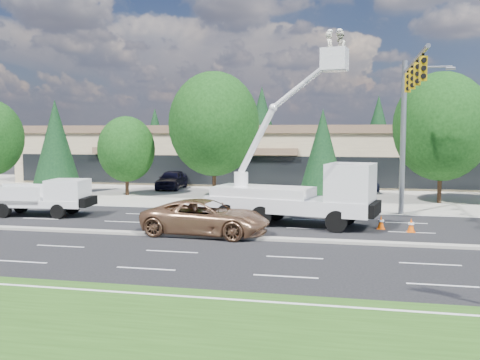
% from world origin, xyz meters
% --- Properties ---
extents(ground, '(140.00, 140.00, 0.00)m').
position_xyz_m(ground, '(0.00, 0.00, 0.00)').
color(ground, black).
rests_on(ground, ground).
extents(concrete_apron, '(140.00, 22.00, 0.01)m').
position_xyz_m(concrete_apron, '(0.00, 20.00, 0.01)').
color(concrete_apron, gray).
rests_on(concrete_apron, ground).
extents(grass_verge, '(140.00, 10.00, 0.01)m').
position_xyz_m(grass_verge, '(0.00, -13.00, 0.01)').
color(grass_verge, '#244714').
rests_on(grass_verge, ground).
extents(road_median, '(120.00, 0.55, 0.12)m').
position_xyz_m(road_median, '(0.00, 0.00, 0.06)').
color(road_median, gray).
rests_on(road_median, ground).
extents(strip_mall, '(50.40, 15.40, 5.50)m').
position_xyz_m(strip_mall, '(0.00, 29.97, 2.83)').
color(strip_mall, tan).
rests_on(strip_mall, ground).
extents(tree_front_b, '(3.77, 3.77, 7.43)m').
position_xyz_m(tree_front_b, '(-16.00, 15.00, 3.99)').
color(tree_front_b, '#332114').
rests_on(tree_front_b, ground).
extents(tree_front_c, '(4.40, 4.40, 6.11)m').
position_xyz_m(tree_front_c, '(-10.00, 15.00, 3.57)').
color(tree_front_c, '#332114').
rests_on(tree_front_c, ground).
extents(tree_front_d, '(6.74, 6.74, 9.36)m').
position_xyz_m(tree_front_d, '(-3.00, 15.00, 5.48)').
color(tree_front_d, '#332114').
rests_on(tree_front_d, ground).
extents(tree_front_e, '(3.31, 3.31, 6.53)m').
position_xyz_m(tree_front_e, '(5.00, 15.00, 3.50)').
color(tree_front_e, '#332114').
rests_on(tree_front_e, ground).
extents(tree_front_f, '(6.47, 6.47, 8.97)m').
position_xyz_m(tree_front_f, '(13.00, 15.00, 5.25)').
color(tree_front_f, '#332114').
rests_on(tree_front_f, ground).
extents(tree_back_a, '(4.05, 4.05, 7.98)m').
position_xyz_m(tree_back_a, '(-18.00, 42.00, 4.28)').
color(tree_back_a, '#332114').
rests_on(tree_back_a, ground).
extents(tree_back_b, '(5.34, 5.34, 10.52)m').
position_xyz_m(tree_back_b, '(-4.00, 42.00, 5.64)').
color(tree_back_b, '#332114').
rests_on(tree_back_b, ground).
extents(tree_back_c, '(4.68, 4.68, 9.22)m').
position_xyz_m(tree_back_c, '(10.00, 42.00, 4.94)').
color(tree_back_c, '#332114').
rests_on(tree_back_c, ground).
extents(signal_mast, '(2.76, 10.16, 9.00)m').
position_xyz_m(signal_mast, '(10.03, 7.04, 6.06)').
color(signal_mast, gray).
rests_on(signal_mast, ground).
extents(utility_pickup, '(5.75, 2.60, 2.14)m').
position_xyz_m(utility_pickup, '(-10.28, 4.25, 0.88)').
color(utility_pickup, white).
rests_on(utility_pickup, ground).
extents(bucket_truck, '(9.01, 4.24, 9.95)m').
position_xyz_m(bucket_truck, '(4.63, 4.05, 2.09)').
color(bucket_truck, white).
rests_on(bucket_truck, ground).
extents(traffic_cone_a, '(0.40, 0.40, 0.70)m').
position_xyz_m(traffic_cone_a, '(-9.39, 4.05, 0.34)').
color(traffic_cone_a, '#E85207').
rests_on(traffic_cone_a, ground).
extents(traffic_cone_b, '(0.40, 0.40, 0.70)m').
position_xyz_m(traffic_cone_b, '(-0.55, 4.10, 0.34)').
color(traffic_cone_b, '#E85207').
rests_on(traffic_cone_b, ground).
extents(traffic_cone_c, '(0.40, 0.40, 0.70)m').
position_xyz_m(traffic_cone_c, '(0.65, 3.27, 0.34)').
color(traffic_cone_c, '#E85207').
rests_on(traffic_cone_c, ground).
extents(traffic_cone_d, '(0.40, 0.40, 0.70)m').
position_xyz_m(traffic_cone_d, '(8.59, 3.91, 0.34)').
color(traffic_cone_d, '#E85207').
rests_on(traffic_cone_d, ground).
extents(traffic_cone_e, '(0.40, 0.40, 0.70)m').
position_xyz_m(traffic_cone_e, '(9.98, 3.33, 0.34)').
color(traffic_cone_e, '#E85207').
rests_on(traffic_cone_e, ground).
extents(minivan, '(6.22, 3.23, 1.68)m').
position_xyz_m(minivan, '(0.39, 0.60, 0.84)').
color(minivan, '#906445').
rests_on(minivan, ground).
extents(parked_car_west, '(2.27, 4.97, 1.65)m').
position_xyz_m(parked_car_west, '(-8.06, 19.89, 0.83)').
color(parked_car_west, black).
rests_on(parked_car_west, ground).
extents(parked_car_east, '(2.78, 4.41, 1.37)m').
position_xyz_m(parked_car_east, '(7.87, 21.00, 0.69)').
color(parked_car_east, black).
rests_on(parked_car_east, ground).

